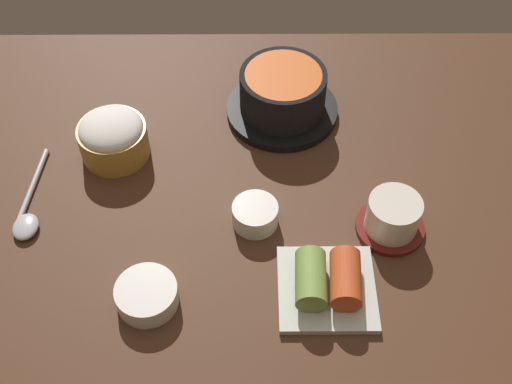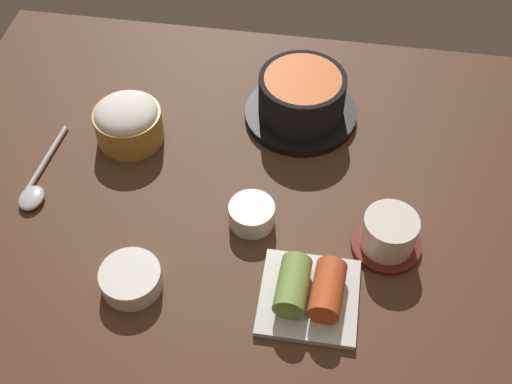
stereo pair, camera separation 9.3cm
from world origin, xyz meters
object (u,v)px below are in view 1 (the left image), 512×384
Objects in this scene: spoon at (28,214)px; stone_pot at (283,95)px; rice_bowl at (113,136)px; banchan_cup_center at (255,214)px; kimchi_plate at (328,283)px; tea_cup_with_saucer at (393,217)px; side_bowl_near at (147,295)px.

stone_pot is at bearing 29.72° from spoon.
banchan_cup_center is at bearing -32.05° from rice_bowl.
tea_cup_with_saucer is at bearing 45.91° from kimchi_plate.
stone_pot is 1.42× the size of kimchi_plate.
stone_pot is 1.05× the size of spoon.
rice_bowl is at bearing 105.93° from side_bowl_near.
rice_bowl is at bearing 141.15° from kimchi_plate.
kimchi_plate is (9.36, -11.40, 0.23)cm from banchan_cup_center.
side_bowl_near is at bearing -117.85° from stone_pot.
stone_pot is 1.86× the size of tea_cup_with_saucer.
spoon is (-51.71, 2.46, -2.25)cm from tea_cup_with_saucer.
rice_bowl reaches higher than banchan_cup_center.
stone_pot is 42.90cm from spoon.
kimchi_plate is (4.85, -33.69, -1.89)cm from stone_pot.
side_bowl_near is (7.52, -26.34, -2.00)cm from rice_bowl.
rice_bowl is at bearing 147.95° from banchan_cup_center.
banchan_cup_center is 32.67cm from spoon.
rice_bowl is 1.61× the size of banchan_cup_center.
rice_bowl is 0.61× the size of spoon.
banchan_cup_center is 0.38× the size of spoon.
stone_pot is 2.23× the size of side_bowl_near.
kimchi_plate is 23.45cm from side_bowl_near.
rice_bowl is 39.74cm from kimchi_plate.
stone_pot reaches higher than side_bowl_near.
banchan_cup_center is 0.51× the size of kimchi_plate.
tea_cup_with_saucer is at bearing 19.08° from side_bowl_near.
side_bowl_near is (-18.56, -35.12, -2.28)cm from stone_pot.
banchan_cup_center is at bearing 175.87° from tea_cup_with_saucer.
stone_pot is 39.79cm from side_bowl_near.
spoon is (-37.15, -21.20, -3.32)cm from stone_pot.
rice_bowl is at bearing -161.39° from stone_pot.
side_bowl_near is (-14.05, -12.84, -0.16)cm from banchan_cup_center.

